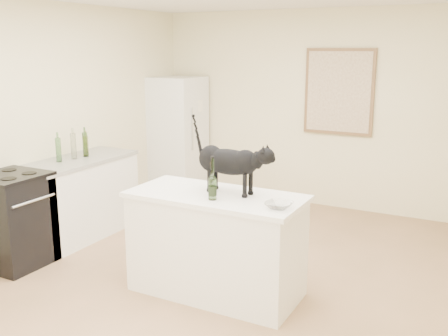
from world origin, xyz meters
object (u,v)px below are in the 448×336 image
stove (13,221)px  black_cat (229,165)px  wine_bottle (212,181)px  glass_bowl (279,205)px  fridge (177,136)px

stove → black_cat: bearing=12.7°
wine_bottle → glass_bowl: wine_bottle is taller
black_cat → stove: bearing=-164.4°
stove → fridge: size_ratio=0.53×
black_cat → glass_bowl: 0.62m
fridge → wine_bottle: (2.11, -2.71, 0.21)m
black_cat → glass_bowl: black_cat is taller
stove → fridge: fridge is taller
stove → black_cat: black_cat is taller
fridge → wine_bottle: 3.44m
wine_bottle → glass_bowl: bearing=2.9°
wine_bottle → stove: bearing=-173.5°
black_cat → wine_bottle: (-0.02, -0.24, -0.08)m
fridge → wine_bottle: fridge is taller
black_cat → wine_bottle: black_cat is taller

